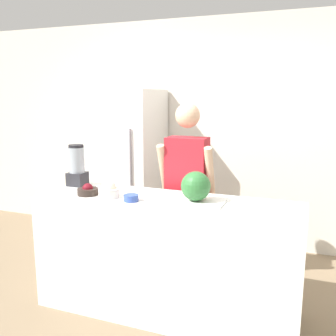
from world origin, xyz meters
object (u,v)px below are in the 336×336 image
watermelon (196,186)px  bowl_cream (109,191)px  blender (77,166)px  refrigerator (128,168)px  bowl_small_blue (131,198)px  person (187,192)px  bowl_cherries (88,191)px

watermelon → bowl_cream: size_ratio=1.38×
watermelon → blender: (-1.16, 0.15, 0.05)m
refrigerator → bowl_small_blue: size_ratio=15.71×
watermelon → bowl_small_blue: watermelon is taller
person → refrigerator: bearing=142.9°
person → watermelon: person is taller
bowl_cherries → bowl_small_blue: bowl_cherries is taller
bowl_cherries → refrigerator: bearing=102.5°
blender → bowl_small_blue: bearing=-23.3°
bowl_small_blue → watermelon: bearing=16.6°
refrigerator → person: (0.96, -0.72, -0.03)m
refrigerator → watermelon: refrigerator is taller
blender → person: bearing=20.0°
watermelon → bowl_cream: 0.70m
bowl_cherries → person: bearing=41.6°
refrigerator → watermelon: 1.70m
refrigerator → person: size_ratio=1.08×
bowl_small_blue → bowl_cream: bearing=170.2°
person → bowl_cream: 0.77m
bowl_cream → blender: bearing=151.3°
watermelon → person: bearing=114.4°
bowl_cherries → bowl_cream: (0.20, -0.01, 0.02)m
bowl_cream → blender: size_ratio=0.44×
refrigerator → bowl_cream: bearing=-69.6°
bowl_small_blue → blender: 0.76m
person → bowl_small_blue: bearing=-111.7°
refrigerator → bowl_cream: size_ratio=10.96×
watermelon → bowl_cherries: bearing=-173.7°
bowl_cherries → bowl_cream: size_ratio=1.03×
watermelon → bowl_small_blue: 0.51m
bowl_cherries → blender: bearing=136.8°
refrigerator → blender: (0.02, -1.06, 0.21)m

